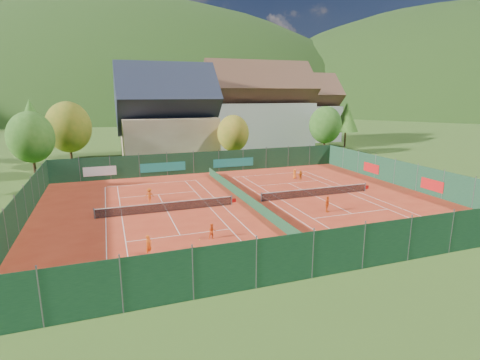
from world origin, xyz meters
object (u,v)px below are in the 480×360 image
at_px(player_left_near, 149,245).
at_px(player_right_near, 327,204).
at_px(ball_hopper, 437,222).
at_px(player_right_far_a, 295,174).
at_px(hotel_block_a, 258,111).
at_px(player_right_far_b, 300,175).
at_px(chalet, 167,119).
at_px(player_left_far, 149,195).
at_px(hotel_block_b, 301,112).
at_px(player_left_mid, 212,231).

bearing_deg(player_left_near, player_right_near, -25.79).
xyz_separation_m(ball_hopper, player_right_far_a, (-2.20, 20.62, 0.06)).
bearing_deg(ball_hopper, hotel_block_a, 85.42).
relative_size(player_right_far_a, player_right_far_b, 1.01).
distance_m(chalet, player_left_far, 27.65).
relative_size(chalet, player_right_far_b, 13.21).
bearing_deg(player_left_near, hotel_block_b, 12.89).
relative_size(hotel_block_a, player_right_far_a, 17.43).
bearing_deg(player_right_near, player_right_far_b, 32.82).
relative_size(chalet, player_left_mid, 13.08).
relative_size(player_left_far, player_right_near, 0.98).
bearing_deg(player_right_far_a, ball_hopper, 61.71).
bearing_deg(ball_hopper, player_right_near, 131.49).
distance_m(ball_hopper, player_right_far_b, 19.79).
bearing_deg(player_left_mid, chalet, 81.79).
xyz_separation_m(player_left_mid, player_right_far_a, (15.77, 16.58, 0.00)).
relative_size(player_left_near, player_right_far_b, 1.19).
relative_size(ball_hopper, player_right_far_b, 0.65).
distance_m(hotel_block_b, player_right_far_b, 41.75).
height_order(chalet, ball_hopper, chalet).
relative_size(chalet, hotel_block_b, 0.94).
height_order(chalet, hotel_block_a, hotel_block_a).
bearing_deg(hotel_block_a, player_right_far_a, -102.44).
distance_m(player_left_near, player_left_far, 13.15).
bearing_deg(player_left_mid, player_right_near, 9.27).
height_order(player_left_near, player_right_far_b, player_left_near).
relative_size(player_left_near, player_left_far, 0.97).
bearing_deg(hotel_block_a, chalet, -162.47).
xyz_separation_m(player_left_far, player_right_far_a, (19.16, 4.90, -0.13)).
relative_size(player_right_near, player_right_far_a, 1.24).
xyz_separation_m(ball_hopper, player_right_far_b, (-1.86, 19.70, 0.06)).
relative_size(ball_hopper, player_left_mid, 0.65).
height_order(player_left_near, player_left_mid, player_left_near).
relative_size(hotel_block_b, player_right_near, 11.24).
height_order(chalet, hotel_block_b, chalet).
relative_size(chalet, ball_hopper, 20.25).
relative_size(hotel_block_b, player_right_far_a, 13.95).
height_order(hotel_block_a, hotel_block_b, hotel_block_a).
bearing_deg(hotel_block_a, ball_hopper, -94.58).
height_order(chalet, player_right_far_b, chalet).
bearing_deg(player_left_far, player_right_near, 157.29).
bearing_deg(chalet, ball_hopper, -70.17).
bearing_deg(hotel_block_b, ball_hopper, -107.67).
distance_m(player_left_near, player_left_mid, 5.09).
distance_m(player_left_mid, player_right_far_a, 22.88).
distance_m(player_left_mid, player_right_far_b, 22.47).
bearing_deg(player_right_near, ball_hopper, -87.62).
bearing_deg(player_left_far, ball_hopper, 151.05).
bearing_deg(chalet, player_right_far_a, -58.81).
distance_m(hotel_block_a, player_right_far_a, 28.86).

